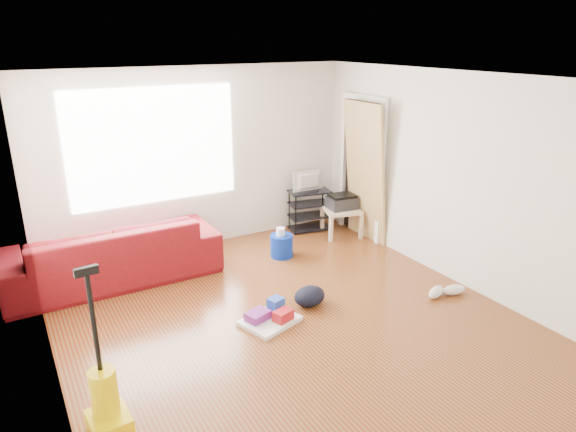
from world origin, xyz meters
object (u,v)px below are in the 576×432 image
side_table (342,212)px  cleaning_tray (270,317)px  sofa (116,279)px  vacuum (107,406)px  bucket (282,256)px  backpack (309,304)px  tv_stand (310,210)px

side_table → cleaning_tray: bearing=-141.5°
sofa → vacuum: bearing=76.7°
side_table → cleaning_tray: side_table is taller
bucket → backpack: size_ratio=0.81×
side_table → bucket: size_ratio=2.07×
bucket → tv_stand: bearing=38.1°
cleaning_tray → vacuum: vacuum is taller
cleaning_tray → backpack: 0.57m
side_table → bucket: bearing=-167.3°
backpack → bucket: bearing=58.1°
side_table → bucket: side_table is taller
bucket → vacuum: (-2.76, -2.24, 0.25)m
tv_stand → cleaning_tray: (-1.83, -2.12, -0.26)m
bucket → backpack: (-0.39, -1.32, 0.00)m
tv_stand → backpack: size_ratio=1.78×
bucket → side_table: bearing=12.7°
bucket → backpack: 1.38m
cleaning_tray → bucket: bearing=56.6°
bucket → sofa: bearing=168.7°
sofa → cleaning_tray: (1.19, -1.85, 0.06)m
bucket → cleaning_tray: (-0.94, -1.43, 0.06)m
side_table → backpack: side_table is taller
sofa → cleaning_tray: size_ratio=3.79×
sofa → side_table: 3.34m
tv_stand → side_table: tv_stand is taller
side_table → backpack: bearing=-134.7°
tv_stand → side_table: size_ratio=1.05×
sofa → cleaning_tray: 2.21m
backpack → vacuum: vacuum is taller
tv_stand → cleaning_tray: size_ratio=1.02×
backpack → sofa: bearing=119.4°
sofa → side_table: bearing=177.3°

